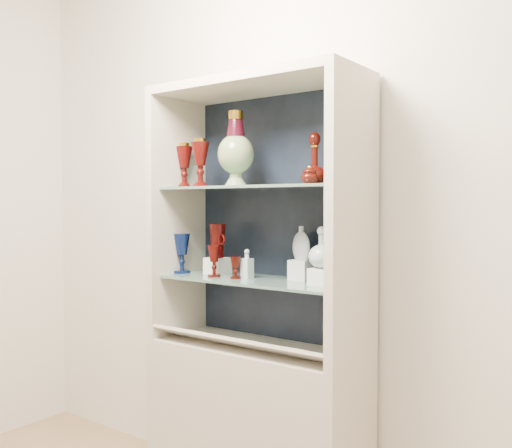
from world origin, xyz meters
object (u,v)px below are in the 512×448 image
Objects in this scene: pedestal_lamp_right at (200,163)px; ruby_goblet_small at (236,268)px; ruby_decanter_a at (315,155)px; clear_round_decanter at (322,248)px; enamel_urn at (236,149)px; ruby_goblet_tall at (214,261)px; clear_square_bottle at (247,264)px; cameo_medallion at (350,245)px; pedestal_lamp_left at (184,165)px; ruby_decanter_b at (338,160)px; cobalt_goblet at (182,253)px; lidded_bowl at (309,175)px; flat_flask at (301,242)px; ruby_pitcher at (218,241)px.

pedestal_lamp_right is 0.53m from ruby_goblet_small.
ruby_decanter_a is 0.40m from clear_round_decanter.
ruby_goblet_tall is (-0.11, -0.02, -0.52)m from enamel_urn.
cameo_medallion reaches higher than clear_square_bottle.
pedestal_lamp_right reaches higher than pedestal_lamp_left.
ruby_decanter_b is (0.66, 0.14, -0.01)m from pedestal_lamp_right.
cameo_medallion is at bearing 6.33° from enamel_urn.
ruby_goblet_small is (-0.35, -0.10, -0.50)m from ruby_decanter_a.
pedestal_lamp_right is 1.36× the size of clear_round_decanter.
cobalt_goblet is 0.77m from clear_round_decanter.
pedestal_lamp_left is at bearing -178.29° from clear_round_decanter.
pedestal_lamp_left is at bearing 174.04° from cameo_medallion.
lidded_bowl is (0.03, -0.09, -0.09)m from ruby_decanter_a.
pedestal_lamp_left is 1.40× the size of flat_flask.
clear_round_decanter is at bearing 1.71° from pedestal_lamp_left.
enamel_urn is 2.09× the size of ruby_pitcher.
ruby_decanter_a is 0.84m from cobalt_goblet.
lidded_bowl is 0.82× the size of ruby_goblet_small.
ruby_decanter_a reaches higher than cobalt_goblet.
clear_round_decanter is (-0.03, -0.07, -0.37)m from ruby_decanter_b.
ruby_pitcher is (-0.05, 0.08, 0.09)m from ruby_goblet_tall.
ruby_goblet_tall is 0.94× the size of flat_flask.
cameo_medallion is at bearing 14.22° from clear_round_decanter.
ruby_decanter_b is at bearing 12.35° from ruby_goblet_tall.
cobalt_goblet is 1.16× the size of clear_round_decanter.
pedestal_lamp_right is (0.14, -0.04, 0.00)m from pedestal_lamp_left.
cobalt_goblet is at bearing 176.78° from ruby_goblet_tall.
flat_flask reaches higher than ruby_goblet_tall.
pedestal_lamp_left is at bearing 171.66° from ruby_goblet_tall.
enamel_urn is 1.33× the size of ruby_decanter_a.
ruby_goblet_tall is (-0.48, -0.10, -0.47)m from ruby_decanter_a.
flat_flask is (-0.18, 0.01, -0.36)m from ruby_decanter_b.
lidded_bowl reaches higher than cameo_medallion.
pedestal_lamp_right is 0.67× the size of enamel_urn.
flat_flask reaches higher than ruby_goblet_small.
cameo_medallion is at bearing 4.75° from clear_square_bottle.
ruby_decanter_b is 0.75m from ruby_goblet_tall.
clear_round_decanter reaches higher than clear_square_bottle.
lidded_bowl is 0.64m from ruby_pitcher.
cameo_medallion is (0.88, 0.05, -0.36)m from pedestal_lamp_left.
clear_round_decanter is 0.12m from cameo_medallion.
enamel_urn is 0.62m from clear_round_decanter.
clear_square_bottle is (0.16, 0.04, -0.01)m from ruby_goblet_tall.
clear_square_bottle is at bearing 21.51° from enamel_urn.
ruby_pitcher reaches higher than cobalt_goblet.
pedestal_lamp_left is 1.31× the size of clear_round_decanter.
ruby_decanter_a is 0.42m from cameo_medallion.
ruby_goblet_tall is at bearing -8.34° from pedestal_lamp_left.
enamel_urn is at bearing -158.49° from clear_square_bottle.
ruby_decanter_a is 0.58m from clear_square_bottle.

